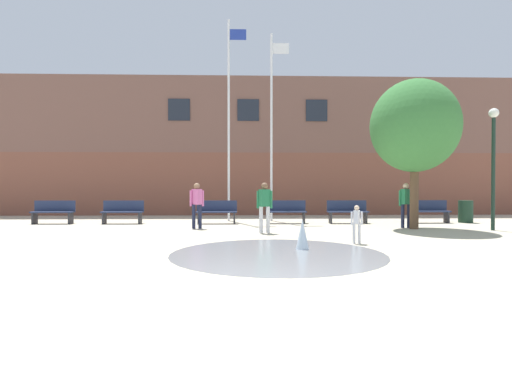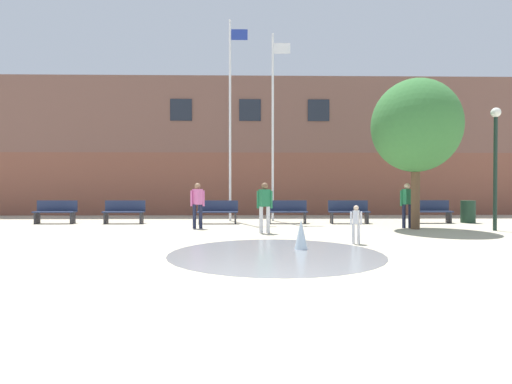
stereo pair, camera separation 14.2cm
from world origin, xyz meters
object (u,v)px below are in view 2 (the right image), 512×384
flagpole_left (231,115)px  trash_can (468,212)px  child_with_pink_shirt (356,221)px  lamp_post_right_lane (495,151)px  park_bench_far_right (431,211)px  adult_in_red (265,203)px  flagpole_right (273,122)px  park_bench_near_trashcan (349,211)px  street_tree_near_building (416,126)px  park_bench_left_of_flagpoles (56,211)px  park_bench_under_left_flagpole (124,211)px  park_bench_under_right_flagpole (287,211)px  adult_watching (407,202)px  park_bench_center (218,211)px  adult_near_bench (198,202)px

flagpole_left → trash_can: 10.54m
child_with_pink_shirt → lamp_post_right_lane: bearing=-32.4°
flagpole_left → park_bench_far_right: bearing=-8.2°
adult_in_red → flagpole_right: size_ratio=0.20×
park_bench_near_trashcan → street_tree_near_building: (1.75, -2.19, 3.07)m
park_bench_left_of_flagpoles → child_with_pink_shirt: size_ratio=1.62×
adult_in_red → park_bench_left_of_flagpoles: bearing=126.6°
park_bench_under_left_flagpole → child_with_pink_shirt: child_with_pink_shirt is taller
park_bench_left_of_flagpoles → park_bench_far_right: 15.00m
park_bench_left_of_flagpoles → child_with_pink_shirt: (10.42, -5.82, 0.10)m
park_bench_under_right_flagpole → trash_can: 7.35m
park_bench_left_of_flagpoles → adult_watching: 13.42m
park_bench_center → lamp_post_right_lane: bearing=-16.1°
park_bench_center → park_bench_far_right: size_ratio=1.00×
park_bench_under_left_flagpole → park_bench_center: (3.72, -0.09, 0.00)m
adult_in_red → adult_near_bench: size_ratio=1.00×
park_bench_center → child_with_pink_shirt: child_with_pink_shirt is taller
park_bench_near_trashcan → adult_in_red: 4.81m
park_bench_left_of_flagpoles → park_bench_under_left_flagpole: same height
park_bench_near_trashcan → child_with_pink_shirt: (-1.24, -5.67, 0.10)m
adult_watching → flagpole_right: size_ratio=0.20×
flagpole_left → adult_watching: bearing=-25.9°
park_bench_under_right_flagpole → adult_in_red: size_ratio=1.01×
park_bench_far_right → street_tree_near_building: street_tree_near_building is taller
park_bench_left_of_flagpoles → child_with_pink_shirt: child_with_pink_shirt is taller
lamp_post_right_lane → flagpole_left: bearing=156.1°
park_bench_near_trashcan → flagpole_left: (-4.76, 1.26, 4.05)m
flagpole_left → flagpole_right: size_ratio=1.07×
park_bench_under_left_flagpole → lamp_post_right_lane: size_ratio=0.39×
park_bench_under_left_flagpole → lamp_post_right_lane: (13.14, -2.81, 2.17)m
lamp_post_right_lane → trash_can: (0.68, 2.85, -2.20)m
park_bench_center → park_bench_left_of_flagpoles: bearing=178.8°
adult_watching → adult_near_bench: (-7.39, -0.01, 0.00)m
park_bench_center → trash_can: size_ratio=1.78×
flagpole_right → lamp_post_right_lane: flagpole_right is taller
child_with_pink_shirt → flagpole_left: flagpole_left is taller
park_bench_left_of_flagpoles → adult_near_bench: bearing=-18.7°
adult_watching → child_with_pink_shirt: 4.80m
lamp_post_right_lane → trash_can: 3.67m
park_bench_under_left_flagpole → adult_near_bench: (3.15, -1.94, 0.45)m
park_bench_under_right_flagpole → park_bench_near_trashcan: same height
park_bench_near_trashcan → park_bench_left_of_flagpoles: bearing=179.3°
park_bench_under_right_flagpole → adult_watching: 4.50m
park_bench_far_right → child_with_pink_shirt: bearing=-128.5°
park_bench_under_left_flagpole → flagpole_right: flagpole_right is taller
adult_in_red → street_tree_near_building: 5.96m
adult_near_bench → park_bench_under_left_flagpole: bearing=-167.0°
adult_watching → flagpole_right: flagpole_right is taller
adult_watching → park_bench_under_right_flagpole: bearing=-54.3°
park_bench_under_left_flagpole → adult_watching: adult_watching is taller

